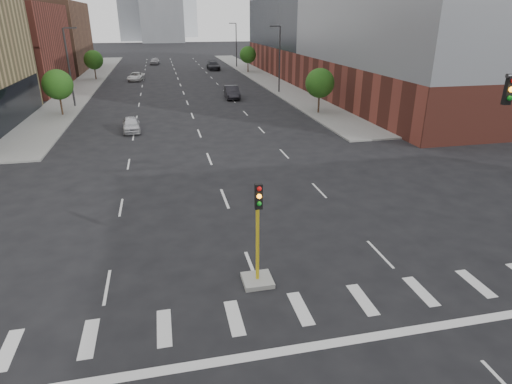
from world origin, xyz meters
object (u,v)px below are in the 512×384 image
object	(u,v)px
car_far_left	(136,77)
car_distant	(155,61)
car_deep_right	(213,66)
car_mid_right	(232,92)
car_near_left	(131,124)
median_traffic_signal	(258,262)

from	to	relation	value
car_far_left	car_distant	world-z (taller)	car_distant
car_deep_right	car_mid_right	bearing A→B (deg)	-93.17
car_mid_right	car_distant	distance (m)	49.67
car_near_left	car_far_left	distance (m)	36.72
car_far_left	car_mid_right	bearing A→B (deg)	-50.05
median_traffic_signal	car_distant	world-z (taller)	median_traffic_signal
median_traffic_signal	car_mid_right	bearing A→B (deg)	81.90
car_mid_right	car_near_left	bearing A→B (deg)	-125.55
car_mid_right	median_traffic_signal	bearing A→B (deg)	-95.61
median_traffic_signal	car_far_left	distance (m)	64.25
car_distant	car_mid_right	bearing A→B (deg)	-72.68
median_traffic_signal	car_mid_right	xyz separation A→B (m)	(6.11, 42.90, -0.15)
car_mid_right	car_far_left	xyz separation A→B (m)	(-13.29, 20.95, -0.14)
car_deep_right	median_traffic_signal	bearing A→B (deg)	-95.99
car_distant	car_near_left	bearing A→B (deg)	-86.39
median_traffic_signal	car_distant	bearing A→B (deg)	92.47
car_distant	median_traffic_signal	bearing A→B (deg)	-81.89
car_mid_right	car_distant	world-z (taller)	car_mid_right
car_mid_right	car_deep_right	xyz separation A→B (m)	(1.83, 34.60, 0.02)
median_traffic_signal	car_deep_right	world-z (taller)	median_traffic_signal
car_deep_right	car_distant	world-z (taller)	car_deep_right
car_near_left	car_distant	xyz separation A→B (m)	(2.28, 64.40, 0.09)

